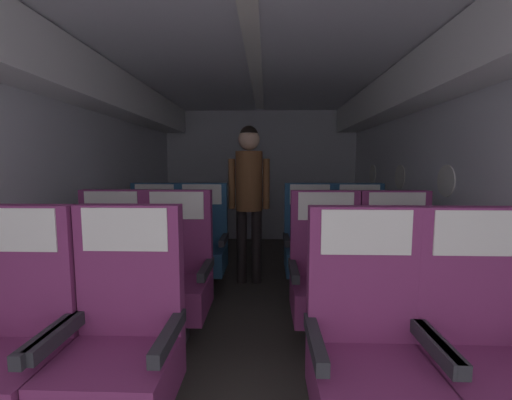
# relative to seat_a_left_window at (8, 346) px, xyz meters

# --- Properties ---
(ground) EXTENTS (3.40, 5.98, 0.02)m
(ground) POSITION_rel_seat_a_left_window_xyz_m (1.04, 1.36, -0.46)
(ground) COLOR #3D3833
(fuselage_shell) EXTENTS (3.28, 5.63, 2.20)m
(fuselage_shell) POSITION_rel_seat_a_left_window_xyz_m (1.04, 1.61, 1.12)
(fuselage_shell) COLOR silver
(fuselage_shell) RESTS_ON ground
(seat_a_left_window) EXTENTS (0.52, 0.47, 1.07)m
(seat_a_left_window) POSITION_rel_seat_a_left_window_xyz_m (0.00, 0.00, 0.00)
(seat_a_left_window) COLOR #38383D
(seat_a_left_window) RESTS_ON ground
(seat_a_left_aisle) EXTENTS (0.52, 0.47, 1.07)m
(seat_a_left_aisle) POSITION_rel_seat_a_left_window_xyz_m (0.50, 0.03, 0.00)
(seat_a_left_aisle) COLOR #38383D
(seat_a_left_aisle) RESTS_ON ground
(seat_a_right_aisle) EXTENTS (0.52, 0.47, 1.07)m
(seat_a_right_aisle) POSITION_rel_seat_a_left_window_xyz_m (2.07, -0.00, 0.00)
(seat_a_right_aisle) COLOR #38383D
(seat_a_right_aisle) RESTS_ON ground
(seat_a_right_window) EXTENTS (0.52, 0.47, 1.07)m
(seat_a_right_window) POSITION_rel_seat_a_left_window_xyz_m (1.59, -0.00, 0.00)
(seat_a_right_window) COLOR #38383D
(seat_a_right_window) RESTS_ON ground
(seat_b_left_window) EXTENTS (0.52, 0.47, 1.07)m
(seat_b_left_window) POSITION_rel_seat_a_left_window_xyz_m (0.00, 0.93, 0.00)
(seat_b_left_window) COLOR #38383D
(seat_b_left_window) RESTS_ON ground
(seat_b_left_aisle) EXTENTS (0.52, 0.47, 1.07)m
(seat_b_left_aisle) POSITION_rel_seat_a_left_window_xyz_m (0.49, 0.92, 0.00)
(seat_b_left_aisle) COLOR #38383D
(seat_b_left_aisle) RESTS_ON ground
(seat_b_right_aisle) EXTENTS (0.52, 0.47, 1.07)m
(seat_b_right_aisle) POSITION_rel_seat_a_left_window_xyz_m (2.07, 0.92, 0.00)
(seat_b_right_aisle) COLOR #38383D
(seat_b_right_aisle) RESTS_ON ground
(seat_b_right_window) EXTENTS (0.52, 0.47, 1.07)m
(seat_b_right_window) POSITION_rel_seat_a_left_window_xyz_m (1.57, 0.91, 0.00)
(seat_b_right_window) COLOR #38383D
(seat_b_right_window) RESTS_ON ground
(seat_c_left_window) EXTENTS (0.52, 0.47, 1.07)m
(seat_c_left_window) POSITION_rel_seat_a_left_window_xyz_m (0.02, 1.83, 0.00)
(seat_c_left_window) COLOR #38383D
(seat_c_left_window) RESTS_ON ground
(seat_c_left_aisle) EXTENTS (0.52, 0.47, 1.07)m
(seat_c_left_aisle) POSITION_rel_seat_a_left_window_xyz_m (0.50, 1.83, 0.00)
(seat_c_left_aisle) COLOR #38383D
(seat_c_left_aisle) RESTS_ON ground
(seat_c_right_aisle) EXTENTS (0.52, 0.47, 1.07)m
(seat_c_right_aisle) POSITION_rel_seat_a_left_window_xyz_m (2.06, 1.84, 0.00)
(seat_c_right_aisle) COLOR #38383D
(seat_c_right_aisle) RESTS_ON ground
(seat_c_right_window) EXTENTS (0.52, 0.47, 1.07)m
(seat_c_right_window) POSITION_rel_seat_a_left_window_xyz_m (1.58, 1.84, 0.00)
(seat_c_right_window) COLOR #38383D
(seat_c_right_window) RESTS_ON ground
(flight_attendant) EXTENTS (0.43, 0.28, 1.65)m
(flight_attendant) POSITION_rel_seat_a_left_window_xyz_m (0.96, 2.08, 0.57)
(flight_attendant) COLOR black
(flight_attendant) RESTS_ON ground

